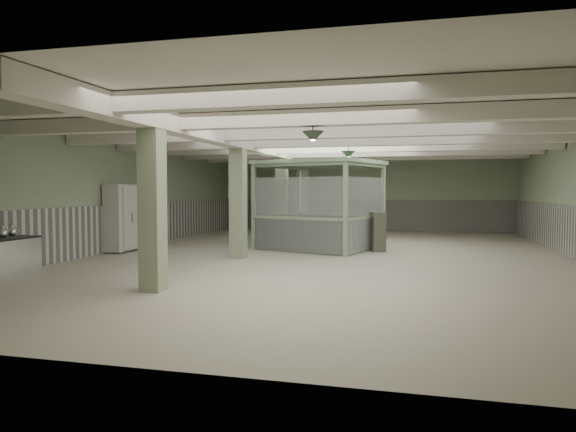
# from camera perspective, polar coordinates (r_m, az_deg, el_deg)

# --- Properties ---
(floor) EXTENTS (20.00, 20.00, 0.00)m
(floor) POSITION_cam_1_polar(r_m,az_deg,el_deg) (15.42, 4.54, -4.49)
(floor) COLOR beige
(floor) RESTS_ON ground
(ceiling) EXTENTS (14.00, 20.00, 0.02)m
(ceiling) POSITION_cam_1_polar(r_m,az_deg,el_deg) (15.37, 4.60, 8.93)
(ceiling) COLOR white
(ceiling) RESTS_ON wall_back
(wall_back) EXTENTS (14.00, 0.02, 3.60)m
(wall_back) POSITION_cam_1_polar(r_m,az_deg,el_deg) (25.21, 8.29, 2.49)
(wall_back) COLOR #98AF8C
(wall_back) RESTS_ON floor
(wall_front) EXTENTS (14.00, 0.02, 3.60)m
(wall_front) POSITION_cam_1_polar(r_m,az_deg,el_deg) (5.67, -12.17, 0.82)
(wall_front) COLOR #98AF8C
(wall_front) RESTS_ON floor
(wall_left) EXTENTS (0.02, 20.00, 3.60)m
(wall_left) POSITION_cam_1_polar(r_m,az_deg,el_deg) (17.83, -18.24, 2.18)
(wall_left) COLOR #98AF8C
(wall_left) RESTS_ON floor
(wainscot_left) EXTENTS (0.05, 19.90, 1.50)m
(wainscot_left) POSITION_cam_1_polar(r_m,az_deg,el_deg) (17.86, -18.11, -1.19)
(wainscot_left) COLOR silver
(wainscot_left) RESTS_ON floor
(wainscot_back) EXTENTS (13.90, 0.05, 1.50)m
(wainscot_back) POSITION_cam_1_polar(r_m,az_deg,el_deg) (25.22, 8.27, 0.11)
(wainscot_back) COLOR silver
(wainscot_back) RESTS_ON floor
(girder) EXTENTS (0.45, 19.90, 0.40)m
(girder) POSITION_cam_1_polar(r_m,az_deg,el_deg) (15.95, -4.38, 7.92)
(girder) COLOR silver
(girder) RESTS_ON ceiling
(beam_a) EXTENTS (13.90, 0.35, 0.32)m
(beam_a) POSITION_cam_1_polar(r_m,az_deg,el_deg) (8.11, -4.29, 13.01)
(beam_a) COLOR silver
(beam_a) RESTS_ON ceiling
(beam_b) EXTENTS (13.90, 0.35, 0.32)m
(beam_b) POSITION_cam_1_polar(r_m,az_deg,el_deg) (10.49, 0.07, 10.74)
(beam_b) COLOR silver
(beam_b) RESTS_ON ceiling
(beam_c) EXTENTS (13.90, 0.35, 0.32)m
(beam_c) POSITION_cam_1_polar(r_m,az_deg,el_deg) (12.91, 2.77, 9.27)
(beam_c) COLOR silver
(beam_c) RESTS_ON ceiling
(beam_d) EXTENTS (13.90, 0.35, 0.32)m
(beam_d) POSITION_cam_1_polar(r_m,az_deg,el_deg) (15.36, 4.60, 8.26)
(beam_d) COLOR silver
(beam_d) RESTS_ON ceiling
(beam_e) EXTENTS (13.90, 0.35, 0.32)m
(beam_e) POSITION_cam_1_polar(r_m,az_deg,el_deg) (17.82, 5.92, 7.53)
(beam_e) COLOR silver
(beam_e) RESTS_ON ceiling
(beam_f) EXTENTS (13.90, 0.35, 0.32)m
(beam_f) POSITION_cam_1_polar(r_m,az_deg,el_deg) (20.29, 6.92, 6.97)
(beam_f) COLOR silver
(beam_f) RESTS_ON ceiling
(beam_g) EXTENTS (13.90, 0.35, 0.32)m
(beam_g) POSITION_cam_1_polar(r_m,az_deg,el_deg) (22.77, 7.69, 6.53)
(beam_g) COLOR silver
(beam_g) RESTS_ON ceiling
(column_a) EXTENTS (0.42, 0.42, 3.60)m
(column_a) POSITION_cam_1_polar(r_m,az_deg,el_deg) (10.37, -14.84, 1.75)
(column_a) COLOR #96A585
(column_a) RESTS_ON floor
(column_b) EXTENTS (0.42, 0.42, 3.60)m
(column_b) POSITION_cam_1_polar(r_m,az_deg,el_deg) (14.95, -5.57, 2.19)
(column_b) COLOR #96A585
(column_b) RESTS_ON floor
(column_c) EXTENTS (0.42, 0.42, 3.60)m
(column_c) POSITION_cam_1_polar(r_m,az_deg,el_deg) (19.73, -0.70, 2.39)
(column_c) COLOR #96A585
(column_c) RESTS_ON floor
(column_d) EXTENTS (0.42, 0.42, 3.60)m
(column_d) POSITION_cam_1_polar(r_m,az_deg,el_deg) (23.62, 1.76, 2.49)
(column_d) COLOR #96A585
(column_d) RESTS_ON floor
(pendant_front) EXTENTS (0.44, 0.44, 0.22)m
(pendant_front) POSITION_cam_1_polar(r_m,az_deg,el_deg) (10.34, 2.79, 8.78)
(pendant_front) COLOR #2D3D2F
(pendant_front) RESTS_ON ceiling
(pendant_mid) EXTENTS (0.44, 0.44, 0.22)m
(pendant_mid) POSITION_cam_1_polar(r_m,az_deg,el_deg) (15.75, 6.70, 6.77)
(pendant_mid) COLOR #2D3D2F
(pendant_mid) RESTS_ON ceiling
(pendant_back) EXTENTS (0.44, 0.44, 0.22)m
(pendant_back) POSITION_cam_1_polar(r_m,az_deg,el_deg) (20.71, 8.46, 5.85)
(pendant_back) COLOR #2D3D2F
(pendant_back) RESTS_ON ceiling
(pitcher_near) EXTENTS (0.26, 0.28, 0.29)m
(pitcher_near) POSITION_cam_1_polar(r_m,az_deg,el_deg) (13.11, -29.13, -1.59)
(pitcher_near) COLOR silver
(pitcher_near) RESTS_ON prep_counter
(pitcher_far) EXTENTS (0.22, 0.24, 0.28)m
(pitcher_far) POSITION_cam_1_polar(r_m,az_deg,el_deg) (13.45, -28.33, -1.48)
(pitcher_far) COLOR silver
(pitcher_far) RESTS_ON prep_counter
(walkin_cooler) EXTENTS (0.92, 2.31, 2.12)m
(walkin_cooler) POSITION_cam_1_polar(r_m,az_deg,el_deg) (17.74, -16.99, -0.19)
(walkin_cooler) COLOR silver
(walkin_cooler) RESTS_ON floor
(guard_booth) EXTENTS (4.47, 4.12, 2.96)m
(guard_booth) POSITION_cam_1_polar(r_m,az_deg,el_deg) (17.33, 3.51, 2.82)
(guard_booth) COLOR #95B38F
(guard_booth) RESTS_ON floor
(filing_cabinet) EXTENTS (0.60, 0.70, 1.27)m
(filing_cabinet) POSITION_cam_1_polar(r_m,az_deg,el_deg) (16.84, 9.89, -1.72)
(filing_cabinet) COLOR #5B5E4E
(filing_cabinet) RESTS_ON floor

